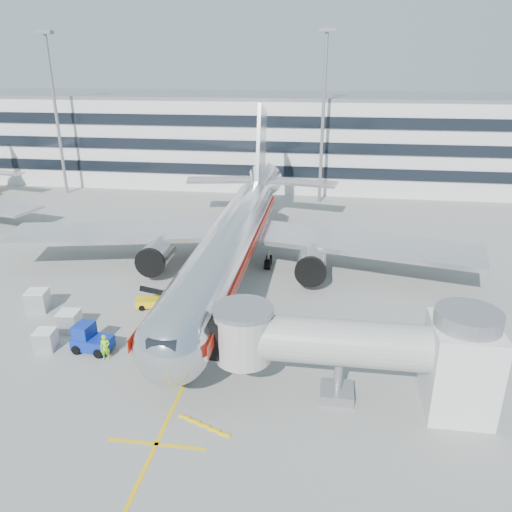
# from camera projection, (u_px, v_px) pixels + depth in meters

# --- Properties ---
(ground) EXTENTS (180.00, 180.00, 0.00)m
(ground) POSITION_uv_depth(u_px,v_px,m) (211.00, 327.00, 42.18)
(ground) COLOR gray
(ground) RESTS_ON ground
(lead_in_line) EXTENTS (0.25, 70.00, 0.01)m
(lead_in_line) POSITION_uv_depth(u_px,v_px,m) (233.00, 280.00, 51.40)
(lead_in_line) COLOR #EAB30C
(lead_in_line) RESTS_ON ground
(stop_bar) EXTENTS (6.00, 0.25, 0.01)m
(stop_bar) POSITION_uv_depth(u_px,v_px,m) (156.00, 444.00, 29.27)
(stop_bar) COLOR #EAB30C
(stop_bar) RESTS_ON ground
(main_jet) EXTENTS (50.95, 48.70, 16.06)m
(main_jet) POSITION_uv_depth(u_px,v_px,m) (235.00, 235.00, 51.45)
(main_jet) COLOR silver
(main_jet) RESTS_ON ground
(jet_bridge) EXTENTS (17.80, 4.50, 7.00)m
(jet_bridge) POSITION_uv_depth(u_px,v_px,m) (367.00, 349.00, 31.77)
(jet_bridge) COLOR silver
(jet_bridge) RESTS_ON ground
(terminal) EXTENTS (150.00, 24.25, 15.60)m
(terminal) POSITION_uv_depth(u_px,v_px,m) (280.00, 138.00, 92.78)
(terminal) COLOR silver
(terminal) RESTS_ON ground
(light_mast_west) EXTENTS (2.40, 1.20, 25.45)m
(light_mast_west) POSITION_uv_depth(u_px,v_px,m) (55.00, 102.00, 80.19)
(light_mast_west) COLOR gray
(light_mast_west) RESTS_ON ground
(light_mast_centre) EXTENTS (2.40, 1.20, 25.45)m
(light_mast_centre) POSITION_uv_depth(u_px,v_px,m) (324.00, 106.00, 74.44)
(light_mast_centre) COLOR gray
(light_mast_centre) RESTS_ON ground
(belt_loader) EXTENTS (4.26, 2.53, 1.99)m
(belt_loader) POSITION_uv_depth(u_px,v_px,m) (158.00, 301.00, 45.60)
(belt_loader) COLOR yellow
(belt_loader) RESTS_ON ground
(baggage_tug) EXTENTS (3.16, 2.24, 2.22)m
(baggage_tug) POSITION_uv_depth(u_px,v_px,m) (90.00, 339.00, 38.48)
(baggage_tug) COLOR navy
(baggage_tug) RESTS_ON ground
(cargo_container_left) EXTENTS (2.07, 2.07, 1.90)m
(cargo_container_left) POSITION_uv_depth(u_px,v_px,m) (38.00, 301.00, 44.75)
(cargo_container_left) COLOR #B7B9BF
(cargo_container_left) RESTS_ON ground
(cargo_container_right) EXTENTS (1.76, 1.76, 1.75)m
(cargo_container_right) POSITION_uv_depth(u_px,v_px,m) (69.00, 321.00, 41.31)
(cargo_container_right) COLOR #B7B9BF
(cargo_container_right) RESTS_ON ground
(cargo_container_front) EXTENTS (1.65, 1.65, 1.59)m
(cargo_container_front) POSITION_uv_depth(u_px,v_px,m) (46.00, 340.00, 38.74)
(cargo_container_front) COLOR #B7B9BF
(cargo_container_front) RESTS_ON ground
(ramp_worker) EXTENTS (0.84, 0.67, 2.02)m
(ramp_worker) POSITION_uv_depth(u_px,v_px,m) (105.00, 347.00, 37.30)
(ramp_worker) COLOR #80DB17
(ramp_worker) RESTS_ON ground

